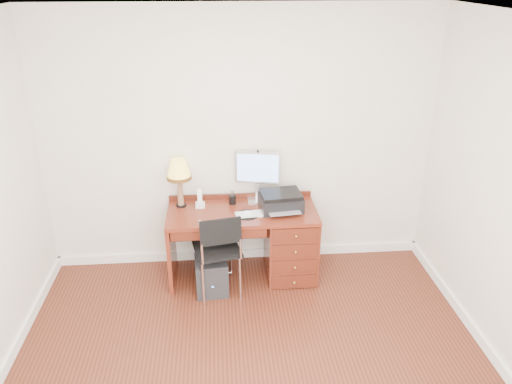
{
  "coord_description": "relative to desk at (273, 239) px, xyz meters",
  "views": [
    {
      "loc": [
        -0.23,
        -3.07,
        2.99
      ],
      "look_at": [
        0.12,
        1.2,
        1.05
      ],
      "focal_mm": 35.0,
      "sensor_mm": 36.0,
      "label": 1
    }
  ],
  "objects": [
    {
      "name": "leg_lamp",
      "position": [
        -0.94,
        0.16,
        0.71
      ],
      "size": [
        0.25,
        0.25,
        0.51
      ],
      "color": "black",
      "rests_on": "desk"
    },
    {
      "name": "printer",
      "position": [
        0.07,
        0.0,
        0.43
      ],
      "size": [
        0.44,
        0.36,
        0.18
      ],
      "rotation": [
        0.0,
        0.0,
        0.11
      ],
      "color": "black",
      "rests_on": "desk"
    },
    {
      "name": "room_shell",
      "position": [
        -0.32,
        -0.77,
        -0.36
      ],
      "size": [
        4.0,
        4.0,
        4.0
      ],
      "color": "silver",
      "rests_on": "ground"
    },
    {
      "name": "desk",
      "position": [
        0.0,
        0.0,
        0.0
      ],
      "size": [
        1.5,
        0.67,
        0.75
      ],
      "color": "maroon",
      "rests_on": "ground"
    },
    {
      "name": "chair",
      "position": [
        -0.58,
        -0.35,
        0.14
      ],
      "size": [
        0.5,
        0.51,
        0.91
      ],
      "rotation": [
        0.0,
        0.0,
        0.2
      ],
      "color": "black",
      "rests_on": "ground"
    },
    {
      "name": "equipment_box",
      "position": [
        -0.65,
        -0.28,
        -0.23
      ],
      "size": [
        0.33,
        0.33,
        0.36
      ],
      "primitive_type": "cube",
      "rotation": [
        0.0,
        0.0,
        0.07
      ],
      "color": "black",
      "rests_on": "ground"
    },
    {
      "name": "mouse_pad",
      "position": [
        -0.28,
        -0.1,
        0.35
      ],
      "size": [
        0.23,
        0.23,
        0.05
      ],
      "color": "black",
      "rests_on": "desk"
    },
    {
      "name": "monitor",
      "position": [
        -0.15,
        0.24,
        0.67
      ],
      "size": [
        0.46,
        0.18,
        0.53
      ],
      "rotation": [
        0.0,
        0.0,
        -0.19
      ],
      "color": "silver",
      "rests_on": "desk"
    },
    {
      "name": "ground",
      "position": [
        -0.32,
        -1.4,
        -0.41
      ],
      "size": [
        4.0,
        4.0,
        0.0
      ],
      "primitive_type": "plane",
      "color": "#3F180E",
      "rests_on": "ground"
    },
    {
      "name": "pen_cup",
      "position": [
        -0.41,
        0.17,
        0.38
      ],
      "size": [
        0.07,
        0.07,
        0.09
      ],
      "primitive_type": "cylinder",
      "color": "black",
      "rests_on": "desk"
    },
    {
      "name": "phone",
      "position": [
        -0.74,
        0.12,
        0.4
      ],
      "size": [
        0.09,
        0.09,
        0.2
      ],
      "rotation": [
        0.0,
        0.0,
        0.01
      ],
      "color": "white",
      "rests_on": "desk"
    },
    {
      "name": "keyboard",
      "position": [
        -0.16,
        -0.09,
        0.35
      ],
      "size": [
        0.48,
        0.19,
        0.02
      ],
      "primitive_type": "cube",
      "rotation": [
        0.0,
        0.0,
        0.13
      ],
      "color": "white",
      "rests_on": "desk"
    }
  ]
}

